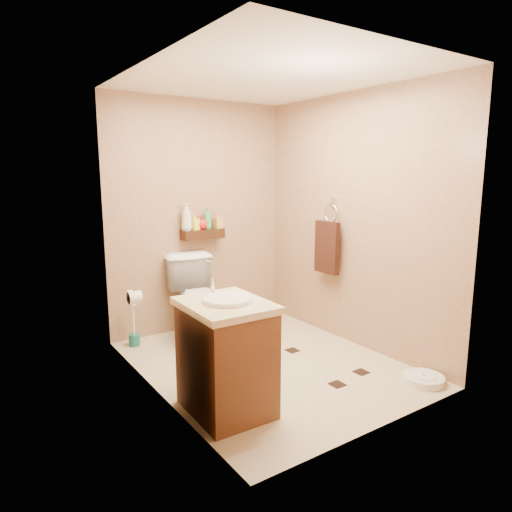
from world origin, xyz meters
TOP-DOWN VIEW (x-y plane):
  - ground at (0.00, 0.00)m, footprint 2.50×2.50m
  - wall_back at (0.00, 1.25)m, footprint 2.00×0.04m
  - wall_front at (0.00, -1.25)m, footprint 2.00×0.04m
  - wall_left at (-1.00, 0.00)m, footprint 0.04×2.50m
  - wall_right at (1.00, 0.00)m, footprint 0.04×2.50m
  - ceiling at (0.00, 0.00)m, footprint 2.00×2.50m
  - wall_shelf at (0.00, 1.17)m, footprint 0.46×0.14m
  - floor_accents at (0.05, -0.03)m, footprint 1.13×1.37m
  - toilet at (-0.22, 0.83)m, footprint 0.56×0.87m
  - vanity at (-0.70, -0.49)m, footprint 0.55×0.66m
  - bathroom_scale at (0.82, -1.01)m, footprint 0.34×0.34m
  - toilet_brush at (-0.82, 1.07)m, footprint 0.11×0.11m
  - towel_ring at (0.91, 0.25)m, footprint 0.12×0.30m
  - toilet_paper at (-0.94, 0.65)m, footprint 0.12×0.11m
  - bottle_a at (-0.18, 1.17)m, footprint 0.15×0.15m
  - bottle_b at (-0.09, 1.17)m, footprint 0.09×0.09m
  - bottle_c at (-0.01, 1.17)m, footprint 0.13×0.13m
  - bottle_d at (0.06, 1.17)m, footprint 0.12×0.12m
  - bottle_e at (0.19, 1.17)m, footprint 0.09×0.09m

SIDE VIEW (x-z plane):
  - ground at x=0.00m, z-range 0.00..0.00m
  - floor_accents at x=0.05m, z-range 0.00..0.01m
  - bathroom_scale at x=0.82m, z-range 0.00..0.06m
  - toilet_brush at x=-0.82m, z-range -0.07..0.39m
  - vanity at x=-0.70m, z-range -0.05..0.87m
  - toilet at x=-0.22m, z-range 0.00..0.84m
  - toilet_paper at x=-0.94m, z-range 0.54..0.66m
  - towel_ring at x=0.91m, z-range 0.57..1.33m
  - wall_shelf at x=0.00m, z-range 0.97..1.07m
  - bottle_c at x=-0.01m, z-range 1.07..1.22m
  - bottle_b at x=-0.09m, z-range 1.07..1.24m
  - bottle_e at x=0.19m, z-range 1.07..1.25m
  - bottle_d at x=0.06m, z-range 1.07..1.30m
  - wall_back at x=0.00m, z-range 0.00..2.40m
  - wall_front at x=0.00m, z-range 0.00..2.40m
  - wall_left at x=-1.00m, z-range 0.00..2.40m
  - wall_right at x=1.00m, z-range 0.00..2.40m
  - bottle_a at x=-0.18m, z-range 1.07..1.36m
  - ceiling at x=0.00m, z-range 2.39..2.41m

